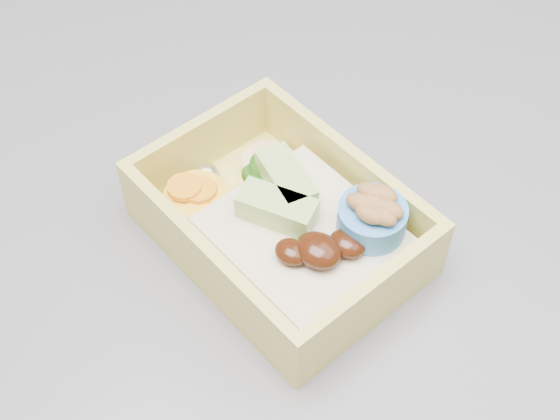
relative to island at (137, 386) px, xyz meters
The scene contains 2 objects.
island is the anchor object (origin of this frame).
bento_box 0.53m from the island, ahead, with size 0.19×0.16×0.06m.
Camera 1 is at (0.39, -0.35, 1.32)m, focal length 50.00 mm.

